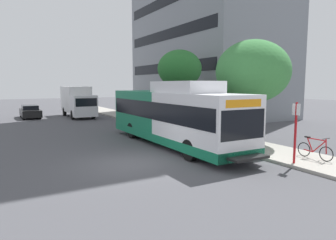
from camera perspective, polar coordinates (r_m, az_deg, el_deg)
name	(u,v)px	position (r m, az deg, el deg)	size (l,w,h in m)	color
ground_plane	(86,137)	(21.05, -15.18, -3.05)	(120.00, 120.00, 0.00)	#4C4C51
sidewalk_curb	(190,132)	(22.05, 4.09, -2.21)	(3.00, 56.00, 0.14)	#A8A399
transit_bus	(172,116)	(17.28, 0.83, 0.81)	(2.58, 12.25, 3.65)	white
bus_stop_sign_pole	(296,128)	(13.86, 22.85, -1.41)	(0.10, 0.36, 2.60)	red
bicycle_parked	(315,150)	(15.22, 25.89, -5.03)	(0.52, 1.76, 1.02)	black
street_tree_near_stop	(253,72)	(18.28, 15.64, 8.76)	(4.22, 4.22, 5.88)	#4C3823
street_tree_mid_block	(180,69)	(24.97, 2.19, 9.58)	(3.58, 3.58, 6.13)	#4C3823
parked_car_far_lane	(30,112)	(34.66, -24.48, 1.44)	(1.80, 4.50, 1.33)	black
box_truck_background	(78,101)	(33.97, -16.64, 3.50)	(2.32, 7.01, 3.25)	silver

